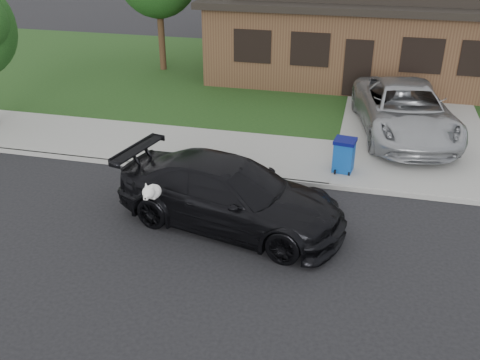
# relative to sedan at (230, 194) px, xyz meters

# --- Properties ---
(ground) EXTENTS (120.00, 120.00, 0.00)m
(ground) POSITION_rel_sedan_xyz_m (-1.71, -1.18, -0.77)
(ground) COLOR black
(ground) RESTS_ON ground
(sidewalk) EXTENTS (60.00, 3.00, 0.12)m
(sidewalk) POSITION_rel_sedan_xyz_m (-1.71, 3.82, -0.71)
(sidewalk) COLOR gray
(sidewalk) RESTS_ON ground
(curb) EXTENTS (60.00, 0.12, 0.12)m
(curb) POSITION_rel_sedan_xyz_m (-1.71, 2.32, -0.71)
(curb) COLOR gray
(curb) RESTS_ON ground
(lawn) EXTENTS (60.00, 13.00, 0.13)m
(lawn) POSITION_rel_sedan_xyz_m (-1.71, 11.82, -0.70)
(lawn) COLOR #193814
(lawn) RESTS_ON ground
(driveway) EXTENTS (4.50, 13.00, 0.14)m
(driveway) POSITION_rel_sedan_xyz_m (4.29, 8.82, -0.70)
(driveway) COLOR gray
(driveway) RESTS_ON ground
(sedan) EXTENTS (5.61, 3.20, 1.53)m
(sedan) POSITION_rel_sedan_xyz_m (0.00, 0.00, 0.00)
(sedan) COLOR black
(sedan) RESTS_ON ground
(minivan) EXTENTS (3.59, 6.04, 1.57)m
(minivan) POSITION_rel_sedan_xyz_m (3.93, 6.32, 0.16)
(minivan) COLOR #A2A5A9
(minivan) RESTS_ON driveway
(recycling_bin) EXTENTS (0.63, 0.64, 0.93)m
(recycling_bin) POSITION_rel_sedan_xyz_m (2.32, 3.18, -0.18)
(recycling_bin) COLOR #0D4297
(recycling_bin) RESTS_ON sidewalk
(house) EXTENTS (12.60, 8.60, 4.65)m
(house) POSITION_rel_sedan_xyz_m (2.29, 13.81, 1.37)
(house) COLOR #422B1C
(house) RESTS_ON ground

